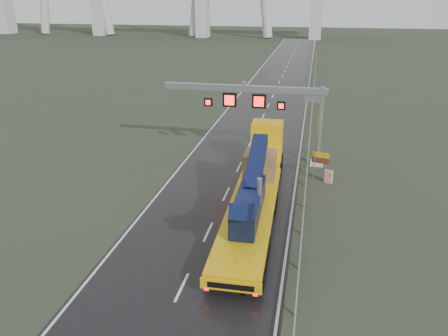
% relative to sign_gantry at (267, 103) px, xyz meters
% --- Properties ---
extents(ground, '(400.00, 400.00, 0.00)m').
position_rel_sign_gantry_xyz_m(ground, '(-2.10, -17.99, -5.61)').
color(ground, '#2D3424').
rests_on(ground, ground).
extents(road, '(11.00, 200.00, 0.02)m').
position_rel_sign_gantry_xyz_m(road, '(-2.10, 22.01, -5.60)').
color(road, black).
rests_on(road, ground).
extents(guardrail, '(0.20, 140.00, 1.40)m').
position_rel_sign_gantry_xyz_m(guardrail, '(4.00, 12.01, -4.91)').
color(guardrail, gray).
rests_on(guardrail, ground).
extents(sign_gantry, '(14.90, 1.20, 7.42)m').
position_rel_sign_gantry_xyz_m(sign_gantry, '(0.00, 0.00, 0.00)').
color(sign_gantry, '#B9B8B4').
rests_on(sign_gantry, ground).
extents(heavy_haul_truck, '(3.53, 20.99, 4.91)m').
position_rel_sign_gantry_xyz_m(heavy_haul_truck, '(0.40, -8.32, -3.71)').
color(heavy_haul_truck, yellow).
rests_on(heavy_haul_truck, ground).
extents(exit_sign_pair, '(1.40, 0.44, 2.46)m').
position_rel_sign_gantry_xyz_m(exit_sign_pair, '(5.03, -3.46, -3.89)').
color(exit_sign_pair, gray).
rests_on(exit_sign_pair, ground).
extents(striped_barrier, '(0.70, 0.51, 1.07)m').
position_rel_sign_gantry_xyz_m(striped_barrier, '(5.79, -3.99, -5.08)').
color(striped_barrier, red).
rests_on(striped_barrier, ground).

